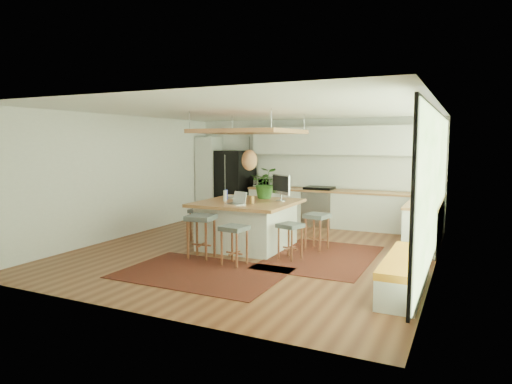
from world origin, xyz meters
The scene contains 34 objects.
floor centered at (0.00, 0.00, 0.00)m, with size 7.00×7.00×0.00m, color #542818.
ceiling centered at (0.00, 0.00, 2.70)m, with size 7.00×7.00×0.00m, color white.
wall_back centered at (0.00, 3.50, 1.35)m, with size 6.50×6.50×0.00m, color silver.
wall_front centered at (0.00, -3.50, 1.35)m, with size 6.50×6.50×0.00m, color silver.
wall_left centered at (-3.25, 0.00, 1.35)m, with size 7.00×7.00×0.00m, color silver.
wall_right centered at (3.25, 0.00, 1.35)m, with size 7.00×7.00×0.00m, color silver.
window_wall centered at (3.22, 0.00, 1.40)m, with size 0.10×6.20×2.60m, color black, non-canonical shape.
pantry centered at (-2.95, 3.18, 1.12)m, with size 0.55×0.60×2.25m, color silver.
back_counter_base centered at (0.55, 3.18, 0.44)m, with size 4.20×0.60×0.88m, color silver.
back_counter_top centered at (0.55, 3.18, 0.90)m, with size 4.24×0.64×0.05m, color #965935.
backsplash centered at (0.55, 3.48, 1.35)m, with size 4.20×0.02×0.80m, color white.
upper_cabinets centered at (0.55, 3.32, 2.15)m, with size 4.20×0.34×0.70m, color silver.
range centered at (0.30, 3.18, 0.50)m, with size 0.76×0.62×1.00m, color #A5A5AA, non-canonical shape.
right_counter_base centered at (2.93, 2.00, 0.44)m, with size 0.60×2.50×0.88m, color silver.
right_counter_top centered at (2.93, 2.00, 0.90)m, with size 0.64×2.54×0.05m, color #965935.
window_bench centered at (2.95, -1.20, 0.25)m, with size 0.52×2.00×0.50m, color silver, non-canonical shape.
ceiling_panel centered at (-0.30, 0.40, 2.05)m, with size 1.86×1.86×0.80m, color #965935, non-canonical shape.
rug_near centered at (-0.13, -1.69, 0.01)m, with size 2.60×1.80×0.01m, color black.
rug_right centered at (1.33, 0.13, 0.01)m, with size 1.80×2.60×0.01m, color black.
fridge centered at (-2.12, 3.18, 0.93)m, with size 0.93×0.73×1.88m, color black, non-canonical shape.
island centered at (-0.28, 0.27, 0.47)m, with size 1.85×1.85×0.93m, color #965935, non-canonical shape.
stool_near_left centered at (-0.65, -0.88, 0.35)m, with size 0.47×0.47×0.79m, color #44494C, non-canonical shape.
stool_near_right centered at (0.13, -1.05, 0.35)m, with size 0.41×0.41×0.69m, color #44494C, non-canonical shape.
stool_right_front centered at (0.84, -0.26, 0.35)m, with size 0.39×0.39×0.66m, color #44494C, non-canonical shape.
stool_right_back centered at (1.05, 0.65, 0.35)m, with size 0.42×0.42×0.71m, color #44494C, non-canonical shape.
stool_left_side centered at (-1.48, 0.41, 0.35)m, with size 0.40×0.40×0.68m, color #44494C, non-canonical shape.
laptop centered at (-0.30, -0.22, 1.05)m, with size 0.35×0.37×0.26m, color #A5A5AA, non-canonical shape.
monitor centered at (0.30, 0.63, 1.19)m, with size 0.58×0.21×0.54m, color #A5A5AA, non-canonical shape.
microwave centered at (-1.25, 3.14, 1.09)m, with size 0.49×0.27×0.33m, color #A5A5AA.
island_plant centered at (-0.15, 0.86, 1.18)m, with size 0.59×0.65×0.51m, color #1E4C19.
island_bowl centered at (-0.82, 0.56, 0.96)m, with size 0.23×0.23×0.06m, color beige.
island_bottle_0 centered at (-0.83, 0.37, 1.03)m, with size 0.07×0.07×0.19m, color #2F33BD.
island_bottle_1 centered at (-0.68, 0.12, 1.03)m, with size 0.07×0.07×0.19m, color silver.
island_bottle_2 centered at (-0.03, -0.03, 1.03)m, with size 0.07×0.07×0.19m, color #A16D35.
Camera 1 is at (3.72, -7.73, 2.11)m, focal length 31.65 mm.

